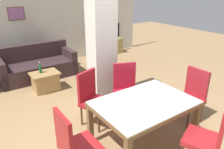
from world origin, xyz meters
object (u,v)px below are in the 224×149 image
(coffee_table, at_px, (46,81))
(tv_screen, at_px, (108,32))
(dining_chair_far_right, at_px, (126,87))
(dining_chair_head_left, at_px, (74,143))
(dining_chair_far_left, at_px, (92,97))
(dining_chair_near_right, at_px, (210,135))
(dining_table, at_px, (144,110))
(tv_stand, at_px, (108,47))
(bottle, at_px, (40,69))
(sofa, at_px, (37,67))
(dining_chair_head_right, at_px, (191,94))

(coffee_table, distance_m, tv_screen, 3.34)
(dining_chair_far_right, bearing_deg, dining_chair_head_left, 52.34)
(dining_chair_far_right, bearing_deg, dining_chair_far_left, 18.78)
(dining_chair_near_right, height_order, coffee_table, dining_chair_near_right)
(dining_table, distance_m, tv_screen, 4.87)
(coffee_table, height_order, tv_stand, tv_stand)
(dining_chair_far_right, bearing_deg, bottle, -38.78)
(sofa, relative_size, tv_screen, 1.74)
(coffee_table, bearing_deg, dining_chair_head_left, -101.40)
(dining_table, bearing_deg, bottle, 103.94)
(dining_table, xyz_separation_m, dining_chair_head_left, (-1.16, 0.00, -0.07))
(dining_chair_far_left, relative_size, sofa, 0.50)
(dining_chair_head_right, distance_m, sofa, 4.01)
(dining_chair_far_left, height_order, dining_chair_head_left, same)
(dining_chair_near_right, distance_m, dining_chair_head_left, 1.75)
(dining_chair_near_right, bearing_deg, dining_chair_far_left, 89.32)
(dining_chair_far_left, bearing_deg, coffee_table, -102.74)
(dining_chair_head_right, relative_size, dining_chair_near_right, 1.00)
(dining_chair_near_right, bearing_deg, dining_chair_far_right, 67.64)
(sofa, bearing_deg, dining_chair_head_right, 114.52)
(dining_table, relative_size, dining_chair_head_left, 1.50)
(sofa, height_order, bottle, sofa)
(dining_chair_head_right, bearing_deg, dining_chair_far_right, 41.70)
(dining_table, xyz_separation_m, sofa, (-0.51, 3.64, -0.29))
(coffee_table, xyz_separation_m, bottle, (-0.07, 0.06, 0.32))
(dining_table, height_order, dining_chair_head_right, dining_chair_head_right)
(coffee_table, distance_m, bottle, 0.33)
(bottle, xyz_separation_m, tv_screen, (2.94, 1.56, 0.25))
(dining_chair_head_right, bearing_deg, dining_table, 90.00)
(dining_chair_head_right, bearing_deg, tv_stand, -14.37)
(tv_screen, bearing_deg, dining_chair_head_left, 40.58)
(dining_table, bearing_deg, tv_stand, 62.40)
(dining_chair_head_left, bearing_deg, coffee_table, 168.60)
(sofa, relative_size, coffee_table, 3.08)
(dining_chair_far_left, bearing_deg, sofa, -107.81)
(dining_chair_near_right, xyz_separation_m, bottle, (-1.04, 3.62, 0.03))
(dining_table, bearing_deg, dining_chair_near_right, -67.62)
(dining_chair_near_right, relative_size, tv_screen, 0.86)
(bottle, bearing_deg, tv_stand, 28.03)
(dining_table, height_order, sofa, sofa)
(dining_chair_far_left, height_order, dining_chair_far_right, same)
(dining_chair_far_left, height_order, bottle, dining_chair_far_left)
(dining_chair_far_right, bearing_deg, sofa, -50.47)
(dining_chair_near_right, height_order, bottle, dining_chair_near_right)
(bottle, relative_size, tv_stand, 0.25)
(dining_chair_far_left, height_order, coffee_table, dining_chair_far_left)
(sofa, bearing_deg, bottle, 79.16)
(coffee_table, xyz_separation_m, tv_screen, (2.87, 1.62, 0.56))
(dining_chair_head_right, xyz_separation_m, coffee_table, (-1.76, 2.69, -0.29))
(dining_chair_far_right, bearing_deg, dining_chair_head_right, 153.69)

